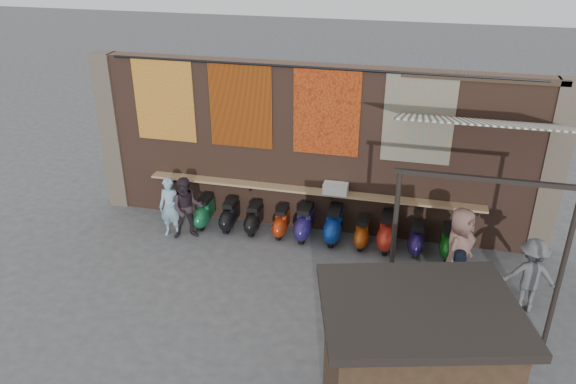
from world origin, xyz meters
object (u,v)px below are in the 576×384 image
object	(u,v)px
scooter_stool_0	(205,212)
scooter_stool_6	(362,233)
shopper_navy	(456,290)
shopper_grey	(530,275)
shelf_box	(336,188)
scooter_stool_3	(282,222)
scooter_stool_7	(387,232)
diner_left	(170,207)
scooter_stool_2	(254,218)
scooter_stool_9	(448,242)
scooter_stool_4	(304,223)
scooter_stool_5	(334,225)
scooter_stool_8	(416,239)
diner_right	(187,208)
shopper_tan	(459,250)
market_stall	(411,383)
scooter_stool_1	(230,215)

from	to	relation	value
scooter_stool_0	scooter_stool_6	bearing A→B (deg)	-0.47
shopper_navy	shopper_grey	world-z (taller)	shopper_navy
shelf_box	scooter_stool_3	world-z (taller)	shelf_box
scooter_stool_7	scooter_stool_6	bearing A→B (deg)	-176.14
diner_left	scooter_stool_3	bearing A→B (deg)	12.97
scooter_stool_2	scooter_stool_0	bearing A→B (deg)	-179.67
scooter_stool_3	scooter_stool_9	bearing A→B (deg)	-0.29
scooter_stool_4	scooter_stool_5	size ratio (longest dim) A/B	0.96
scooter_stool_6	shopper_navy	xyz separation A→B (m)	(1.98, -2.49, 0.48)
scooter_stool_5	scooter_stool_7	bearing A→B (deg)	-1.39
scooter_stool_8	shelf_box	bearing A→B (deg)	170.52
scooter_stool_5	diner_left	size ratio (longest dim) A/B	0.59
diner_right	shopper_tan	size ratio (longest dim) A/B	0.85
scooter_stool_0	shopper_tan	size ratio (longest dim) A/B	0.44
scooter_stool_4	market_stall	distance (m)	6.09
shelf_box	shopper_tan	world-z (taller)	shopper_tan
scooter_stool_1	scooter_stool_3	bearing A→B (deg)	-0.03
shopper_navy	market_stall	bearing A→B (deg)	72.42
scooter_stool_9	diner_left	bearing A→B (deg)	-174.59
scooter_stool_2	scooter_stool_4	bearing A→B (deg)	-0.17
scooter_stool_1	scooter_stool_5	world-z (taller)	scooter_stool_5
scooter_stool_5	shopper_tan	world-z (taller)	shopper_tan
scooter_stool_0	scooter_stool_2	size ratio (longest dim) A/B	1.05
scooter_stool_1	diner_right	size ratio (longest dim) A/B	0.50
scooter_stool_3	scooter_stool_4	size ratio (longest dim) A/B	0.86
market_stall	scooter_stool_5	bearing A→B (deg)	94.39
shopper_navy	scooter_stool_2	bearing A→B (deg)	-32.88
scooter_stool_2	shopper_navy	distance (m)	5.26
scooter_stool_9	diner_left	distance (m)	6.43
scooter_stool_4	diner_left	size ratio (longest dim) A/B	0.57
scooter_stool_2	shopper_navy	xyz separation A→B (m)	(4.59, -2.53, 0.47)
diner_right	market_stall	bearing A→B (deg)	-64.72
scooter_stool_3	scooter_stool_6	world-z (taller)	scooter_stool_3
scooter_stool_0	diner_left	distance (m)	0.93
shelf_box	diner_left	world-z (taller)	diner_left
scooter_stool_8	shopper_grey	distance (m)	2.70
scooter_stool_5	scooter_stool_8	distance (m)	1.90
scooter_stool_5	shopper_navy	xyz separation A→B (m)	(2.65, -2.56, 0.41)
shelf_box	scooter_stool_9	size ratio (longest dim) A/B	0.75
scooter_stool_0	shopper_navy	world-z (taller)	shopper_navy
scooter_stool_3	shopper_navy	distance (m)	4.69
shelf_box	scooter_stool_9	bearing A→B (deg)	-6.42
scooter_stool_2	scooter_stool_9	bearing A→B (deg)	-0.18
shelf_box	scooter_stool_7	bearing A→B (deg)	-12.50
scooter_stool_2	scooter_stool_7	size ratio (longest dim) A/B	0.85
scooter_stool_8	diner_right	bearing A→B (deg)	-173.76
scooter_stool_6	scooter_stool_7	xyz separation A→B (m)	(0.56, 0.04, 0.08)
shelf_box	scooter_stool_2	size ratio (longest dim) A/B	0.75
scooter_stool_7	diner_left	size ratio (longest dim) A/B	0.60
scooter_stool_5	scooter_stool_7	distance (m)	1.24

